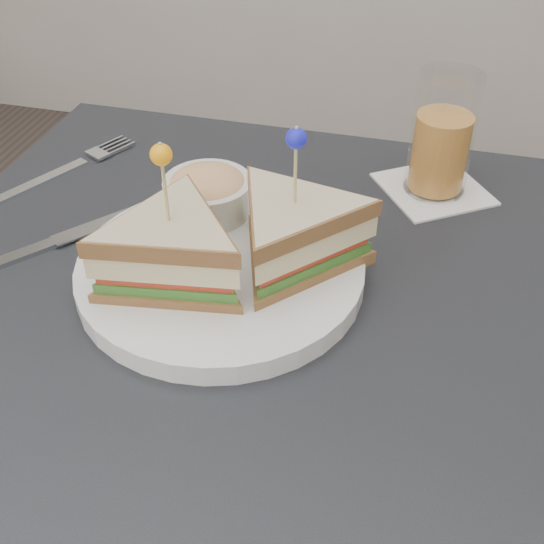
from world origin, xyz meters
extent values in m
cube|color=black|center=(0.00, 0.00, 0.73)|extent=(0.80, 0.80, 0.03)
cylinder|color=black|center=(-0.35, 0.35, 0.36)|extent=(0.04, 0.04, 0.72)
cylinder|color=black|center=(0.35, 0.35, 0.36)|extent=(0.04, 0.04, 0.72)
cylinder|color=white|center=(-0.05, 0.04, 0.76)|extent=(0.39, 0.39, 0.02)
cylinder|color=white|center=(-0.05, 0.04, 0.77)|extent=(0.39, 0.39, 0.01)
cylinder|color=#C8BD73|center=(-0.09, 0.00, 0.88)|extent=(0.00, 0.00, 0.09)
sphere|color=orange|center=(-0.09, 0.00, 0.92)|extent=(0.03, 0.03, 0.02)
cylinder|color=#C8BD73|center=(0.02, 0.06, 0.88)|extent=(0.00, 0.00, 0.09)
sphere|color=#191ABB|center=(0.02, 0.06, 0.92)|extent=(0.03, 0.03, 0.02)
cylinder|color=white|center=(-0.10, 0.13, 0.79)|extent=(0.13, 0.13, 0.04)
ellipsoid|color=#E0B772|center=(-0.10, 0.13, 0.81)|extent=(0.12, 0.12, 0.04)
cube|color=white|center=(-0.34, 0.17, 0.75)|extent=(0.08, 0.13, 0.00)
cube|color=white|center=(-0.30, 0.25, 0.75)|extent=(0.04, 0.03, 0.00)
cube|color=#B6BDC2|center=(-0.28, 0.02, 0.75)|extent=(0.08, 0.09, 0.01)
cube|color=#B6BDC2|center=(-0.22, 0.10, 0.75)|extent=(0.09, 0.11, 0.00)
cylinder|color=#B6BDC2|center=(-0.18, 0.15, 0.75)|extent=(0.03, 0.03, 0.00)
cube|color=white|center=(0.15, 0.28, 0.75)|extent=(0.17, 0.17, 0.00)
cylinder|color=#C38137|center=(0.15, 0.28, 0.80)|extent=(0.09, 0.09, 0.09)
cylinder|color=white|center=(0.15, 0.28, 0.83)|extent=(0.11, 0.11, 0.15)
cube|color=white|center=(0.15, 0.29, 0.85)|extent=(0.02, 0.02, 0.02)
cube|color=white|center=(0.14, 0.27, 0.84)|extent=(0.02, 0.02, 0.02)
camera|label=1|loc=(0.14, -0.48, 1.21)|focal=45.00mm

